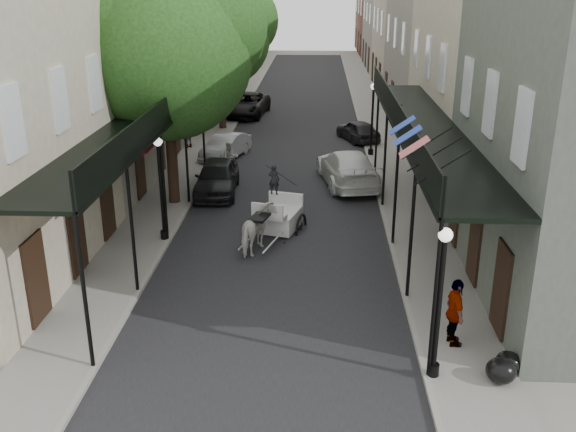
# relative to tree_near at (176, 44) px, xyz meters

# --- Properties ---
(ground) EXTENTS (140.00, 140.00, 0.00)m
(ground) POSITION_rel_tree_near_xyz_m (4.20, -10.18, -6.49)
(ground) COLOR gray
(ground) RESTS_ON ground
(road) EXTENTS (8.00, 90.00, 0.01)m
(road) POSITION_rel_tree_near_xyz_m (4.20, 9.82, -6.48)
(road) COLOR black
(road) RESTS_ON ground
(sidewalk_left) EXTENTS (2.20, 90.00, 0.12)m
(sidewalk_left) POSITION_rel_tree_near_xyz_m (-0.80, 9.82, -6.43)
(sidewalk_left) COLOR gray
(sidewalk_left) RESTS_ON ground
(sidewalk_right) EXTENTS (2.20, 90.00, 0.12)m
(sidewalk_right) POSITION_rel_tree_near_xyz_m (9.20, 9.82, -6.43)
(sidewalk_right) COLOR gray
(sidewalk_right) RESTS_ON ground
(building_row_left) EXTENTS (5.00, 80.00, 10.50)m
(building_row_left) POSITION_rel_tree_near_xyz_m (-4.40, 19.82, -1.24)
(building_row_left) COLOR #C3B79C
(building_row_left) RESTS_ON ground
(building_row_right) EXTENTS (5.00, 80.00, 10.50)m
(building_row_right) POSITION_rel_tree_near_xyz_m (12.80, 19.82, -1.24)
(building_row_right) COLOR gray
(building_row_right) RESTS_ON ground
(gallery_left) EXTENTS (2.20, 18.05, 4.88)m
(gallery_left) POSITION_rel_tree_near_xyz_m (-0.59, -3.20, -2.44)
(gallery_left) COLOR black
(gallery_left) RESTS_ON sidewalk_left
(gallery_right) EXTENTS (2.20, 18.05, 4.88)m
(gallery_right) POSITION_rel_tree_near_xyz_m (8.99, -3.20, -2.44)
(gallery_right) COLOR black
(gallery_right) RESTS_ON sidewalk_right
(tree_near) EXTENTS (7.31, 6.80, 9.63)m
(tree_near) POSITION_rel_tree_near_xyz_m (0.00, 0.00, 0.00)
(tree_near) COLOR #382619
(tree_near) RESTS_ON sidewalk_left
(tree_far) EXTENTS (6.45, 6.00, 8.61)m
(tree_far) POSITION_rel_tree_near_xyz_m (-0.05, 14.00, -0.65)
(tree_far) COLOR #382619
(tree_far) RESTS_ON sidewalk_left
(lamppost_right_near) EXTENTS (0.32, 0.32, 3.71)m
(lamppost_right_near) POSITION_rel_tree_near_xyz_m (8.30, -12.18, -4.44)
(lamppost_right_near) COLOR black
(lamppost_right_near) RESTS_ON sidewalk_right
(lamppost_left) EXTENTS (0.32, 0.32, 3.71)m
(lamppost_left) POSITION_rel_tree_near_xyz_m (0.10, -4.18, -4.44)
(lamppost_left) COLOR black
(lamppost_left) RESTS_ON sidewalk_left
(lamppost_right_far) EXTENTS (0.32, 0.32, 3.71)m
(lamppost_right_far) POSITION_rel_tree_near_xyz_m (8.30, 7.82, -4.44)
(lamppost_right_far) COLOR black
(lamppost_right_far) RESTS_ON sidewalk_right
(horse) EXTENTS (1.34, 2.06, 1.61)m
(horse) POSITION_rel_tree_near_xyz_m (3.54, -4.88, -5.69)
(horse) COLOR silver
(horse) RESTS_ON ground
(carriage) EXTENTS (2.04, 2.63, 2.69)m
(carriage) POSITION_rel_tree_near_xyz_m (4.21, -2.47, -5.45)
(carriage) COLOR black
(carriage) RESTS_ON ground
(pedestrian_walking) EXTENTS (0.91, 0.79, 1.59)m
(pedestrian_walking) POSITION_rel_tree_near_xyz_m (1.34, 4.32, -5.69)
(pedestrian_walking) COLOR beige
(pedestrian_walking) RESTS_ON ground
(pedestrian_sidewalk_left) EXTENTS (1.35, 1.31, 1.85)m
(pedestrian_sidewalk_left) POSITION_rel_tree_near_xyz_m (-1.60, 8.86, -5.44)
(pedestrian_sidewalk_left) COLOR gray
(pedestrian_sidewalk_left) RESTS_ON sidewalk_left
(pedestrian_sidewalk_right) EXTENTS (0.54, 1.10, 1.81)m
(pedestrian_sidewalk_right) POSITION_rel_tree_near_xyz_m (9.01, -10.79, -5.47)
(pedestrian_sidewalk_right) COLOR gray
(pedestrian_sidewalk_right) RESTS_ON sidewalk_right
(car_left_near) EXTENTS (1.92, 4.39, 1.47)m
(car_left_near) POSITION_rel_tree_near_xyz_m (1.15, 1.38, -5.75)
(car_left_near) COLOR black
(car_left_near) RESTS_ON ground
(car_left_mid) EXTENTS (2.41, 4.06, 1.26)m
(car_left_mid) POSITION_rel_tree_near_xyz_m (0.72, 7.10, -5.86)
(car_left_mid) COLOR #A2A3A8
(car_left_mid) RESTS_ON ground
(car_left_far) EXTENTS (3.12, 5.72, 1.52)m
(car_left_far) POSITION_rel_tree_near_xyz_m (0.60, 18.14, -5.73)
(car_left_far) COLOR black
(car_left_far) RESTS_ON ground
(car_right_near) EXTENTS (3.09, 5.70, 1.57)m
(car_right_near) POSITION_rel_tree_near_xyz_m (6.87, 2.94, -5.70)
(car_right_near) COLOR silver
(car_right_near) RESTS_ON ground
(car_right_far) EXTENTS (2.69, 3.90, 1.23)m
(car_right_far) POSITION_rel_tree_near_xyz_m (7.80, 11.26, -5.87)
(car_right_far) COLOR black
(car_right_far) RESTS_ON ground
(trash_bags) EXTENTS (0.95, 1.10, 0.59)m
(trash_bags) POSITION_rel_tree_near_xyz_m (9.91, -12.20, -6.09)
(trash_bags) COLOR black
(trash_bags) RESTS_ON sidewalk_right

